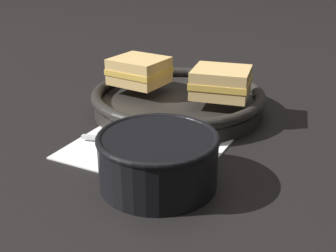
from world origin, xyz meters
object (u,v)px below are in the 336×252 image
skillet (178,100)px  sandwich_near_left (221,82)px  spoon (163,145)px  sandwich_near_right (139,71)px  soup_bowl (158,157)px

skillet → sandwich_near_left: sandwich_near_left is taller
spoon → sandwich_near_left: sandwich_near_left is taller
sandwich_near_right → soup_bowl: bearing=-50.2°
sandwich_near_left → sandwich_near_right: 0.15m
soup_bowl → skillet: soup_bowl is taller
skillet → sandwich_near_left: 0.09m
spoon → sandwich_near_right: size_ratio=1.85×
sandwich_near_right → skillet: bearing=5.0°
spoon → sandwich_near_left: 0.16m
spoon → skillet: bearing=94.4°
sandwich_near_left → sandwich_near_right: same height
soup_bowl → sandwich_near_left: (-0.03, 0.23, 0.03)m
soup_bowl → sandwich_near_left: 0.24m
spoon → sandwich_near_right: 0.20m
spoon → sandwich_near_left: size_ratio=1.56×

